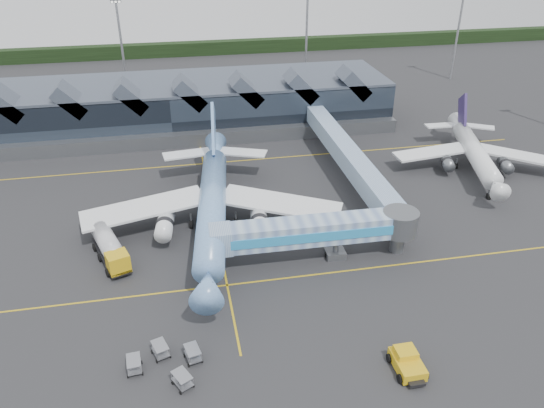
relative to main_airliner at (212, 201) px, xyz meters
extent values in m
plane|color=#27272A|center=(0.23, -6.23, -4.08)|extent=(260.00, 260.00, 0.00)
cube|color=gold|center=(0.23, -14.23, -4.08)|extent=(120.00, 0.25, 0.01)
cube|color=gold|center=(0.23, 21.77, -4.08)|extent=(120.00, 0.25, 0.01)
cube|color=gold|center=(0.23, 3.77, -4.08)|extent=(0.25, 60.00, 0.01)
cube|color=black|center=(0.23, 103.77, -2.08)|extent=(260.00, 4.00, 4.00)
cube|color=black|center=(-4.77, 41.77, 0.42)|extent=(90.00, 20.00, 9.00)
cube|color=#444C5B|center=(-4.77, 41.77, 5.12)|extent=(90.00, 20.00, 0.60)
cube|color=slate|center=(-4.77, 30.77, -2.78)|extent=(90.00, 2.50, 2.60)
cube|color=#444C5B|center=(-33.77, 34.77, 5.22)|extent=(6.43, 6.00, 6.43)
cube|color=#444C5B|center=(-22.77, 34.77, 5.22)|extent=(6.43, 6.00, 6.43)
cube|color=#444C5B|center=(-11.77, 34.77, 5.22)|extent=(6.43, 6.00, 6.43)
cube|color=#444C5B|center=(-0.77, 34.77, 5.22)|extent=(6.43, 6.00, 6.43)
cube|color=#444C5B|center=(10.23, 34.77, 5.22)|extent=(6.43, 6.00, 6.43)
cube|color=#444C5B|center=(21.23, 34.77, 5.22)|extent=(6.43, 6.00, 6.43)
cube|color=#444C5B|center=(32.23, 34.77, 5.22)|extent=(6.43, 6.00, 6.43)
cylinder|color=gray|center=(-14.77, 65.77, 6.92)|extent=(0.56, 0.56, 22.00)
cube|color=slate|center=(-14.77, 65.77, 17.92)|extent=(2.40, 0.50, 0.90)
cylinder|color=gray|center=(30.23, 65.77, 6.92)|extent=(0.56, 0.56, 22.00)
cylinder|color=gray|center=(70.23, 63.77, 6.92)|extent=(0.56, 0.56, 22.00)
cylinder|color=#5F89C1|center=(-0.17, -1.40, 0.02)|extent=(7.53, 31.01, 3.80)
cone|color=#5F89C1|center=(-2.38, -19.29, 0.02)|extent=(4.41, 5.70, 3.80)
cube|color=black|center=(-2.46, -19.94, 0.81)|extent=(1.47, 0.51, 0.48)
cone|color=#5F89C1|center=(2.14, 17.37, 0.30)|extent=(4.63, 7.45, 3.80)
cube|color=white|center=(-9.65, 1.06, -0.65)|extent=(18.03, 8.90, 1.25)
cube|color=white|center=(9.62, -1.32, -0.65)|extent=(18.06, 12.48, 1.25)
cylinder|color=white|center=(-6.87, -2.79, -1.60)|extent=(2.98, 5.52, 2.35)
cylinder|color=white|center=(5.98, -4.37, -1.60)|extent=(2.98, 5.52, 2.35)
cube|color=#5F89C1|center=(1.93, 15.62, 4.26)|extent=(1.64, 9.70, 10.46)
cube|color=white|center=(-2.66, 16.63, 0.30)|extent=(8.23, 4.02, 0.25)
cube|color=white|center=(6.62, 15.48, 0.30)|extent=(8.49, 5.71, 0.25)
cylinder|color=slate|center=(-1.95, -15.80, -2.98)|extent=(0.28, 0.28, 2.20)
cylinder|color=slate|center=(-3.21, 0.31, -2.98)|extent=(0.28, 0.28, 2.20)
cylinder|color=slate|center=(3.19, -0.48, -2.98)|extent=(0.28, 0.28, 2.20)
cylinder|color=black|center=(-1.95, -15.80, -3.68)|extent=(0.62, 1.45, 1.41)
cylinder|color=white|center=(46.40, 9.80, -0.72)|extent=(8.91, 21.86, 3.12)
cone|color=white|center=(42.94, -2.51, -0.72)|extent=(4.01, 4.45, 3.12)
cube|color=black|center=(42.82, -2.96, -0.06)|extent=(1.23, 0.64, 0.48)
cone|color=white|center=(50.03, 22.71, -0.48)|extent=(4.35, 5.65, 3.12)
cube|color=white|center=(39.65, 12.73, -1.26)|extent=(13.13, 4.57, 1.04)
cube|color=white|center=(53.70, 8.78, -1.26)|extent=(13.04, 10.57, 1.04)
cylinder|color=slate|center=(41.30, 9.61, -2.04)|extent=(2.87, 4.13, 1.93)
cylinder|color=slate|center=(50.66, 6.98, -2.04)|extent=(2.87, 4.13, 1.93)
cube|color=#28194D|center=(49.69, 21.51, 2.40)|extent=(2.35, 6.87, 7.60)
cube|color=white|center=(46.39, 22.76, -0.48)|extent=(6.01, 2.36, 0.26)
cube|color=white|center=(53.16, 20.86, -0.48)|extent=(6.25, 4.84, 0.26)
cylinder|color=slate|center=(43.62, -0.11, -3.18)|extent=(0.29, 0.29, 1.81)
cylinder|color=slate|center=(44.10, 11.41, -3.18)|extent=(0.29, 0.29, 1.81)
cylinder|color=slate|center=(49.21, 9.98, -3.18)|extent=(0.29, 0.29, 1.81)
cylinder|color=black|center=(43.62, -0.11, -3.76)|extent=(0.76, 1.24, 1.16)
cube|color=#6E88B7|center=(11.78, -10.89, 0.35)|extent=(21.44, 3.57, 3.10)
cube|color=#298FCD|center=(11.75, -12.55, 0.35)|extent=(21.39, 0.49, 1.28)
cube|color=#6E88B7|center=(0.01, -10.69, 0.35)|extent=(2.84, 3.47, 3.21)
cylinder|color=slate|center=(14.98, -10.94, -1.86)|extent=(0.75, 0.75, 4.43)
cube|color=slate|center=(14.98, -10.94, -3.60)|extent=(2.60, 2.18, 0.96)
cylinder|color=black|center=(13.91, -10.93, -3.71)|extent=(0.44, 0.97, 0.96)
cylinder|color=black|center=(16.05, -10.96, -3.71)|extent=(0.44, 0.97, 0.96)
cylinder|color=slate|center=(23.54, -11.09, 0.35)|extent=(4.71, 4.71, 3.21)
cylinder|color=slate|center=(23.54, -11.09, -1.86)|extent=(1.93, 1.93, 4.43)
cube|color=black|center=(-13.98, -6.06, -3.26)|extent=(5.69, 10.13, 0.55)
cube|color=gold|center=(-12.76, -9.56, -2.12)|extent=(3.26, 3.12, 2.40)
cube|color=black|center=(-12.47, -10.38, -1.57)|extent=(2.32, 0.94, 1.09)
cylinder|color=silver|center=(-14.41, -4.82, -1.79)|extent=(4.44, 6.79, 2.51)
sphere|color=silver|center=(-15.45, -1.84, -1.79)|extent=(2.40, 2.40, 2.40)
sphere|color=silver|center=(-13.37, -7.81, -1.79)|extent=(2.40, 2.40, 2.40)
cylinder|color=black|center=(-14.19, -9.60, -3.54)|extent=(0.72, 1.15, 1.09)
cylinder|color=black|center=(-11.62, -8.70, -3.54)|extent=(0.72, 1.15, 1.09)
cylinder|color=black|center=(-15.44, -5.99, -3.54)|extent=(0.72, 1.15, 1.09)
cylinder|color=black|center=(-12.87, -5.10, -3.54)|extent=(0.72, 1.15, 1.09)
cylinder|color=black|center=(-16.34, -3.42, -3.54)|extent=(0.72, 1.15, 1.09)
cylinder|color=black|center=(-13.76, -2.52, -3.54)|extent=(0.72, 1.15, 1.09)
cube|color=gold|center=(16.24, -31.22, -3.28)|extent=(2.54, 4.13, 1.14)
cube|color=gold|center=(16.24, -30.53, -2.42)|extent=(2.07, 1.84, 0.80)
cube|color=black|center=(16.25, -33.39, -3.57)|extent=(1.61, 0.92, 0.34)
cylinder|color=black|center=(14.93, -32.59, -3.62)|extent=(0.35, 0.92, 0.92)
cylinder|color=black|center=(17.56, -32.58, -3.62)|extent=(0.35, 0.92, 0.92)
cylinder|color=black|center=(14.92, -29.85, -3.62)|extent=(0.35, 0.92, 0.92)
cylinder|color=black|center=(17.55, -29.84, -3.62)|extent=(0.35, 0.92, 0.92)
cube|color=gray|center=(-7.86, -24.55, -3.55)|extent=(1.95, 2.43, 0.14)
cube|color=gray|center=(-7.86, -24.55, -2.64)|extent=(1.95, 2.43, 0.08)
cylinder|color=black|center=(-7.43, -23.59, -3.91)|extent=(0.22, 0.36, 0.34)
cube|color=gray|center=(-4.62, -25.75, -3.55)|extent=(1.79, 2.36, 0.14)
cube|color=gray|center=(-4.62, -25.75, -2.64)|extent=(1.79, 2.36, 0.08)
cylinder|color=black|center=(-4.10, -24.84, -3.91)|extent=(0.19, 0.36, 0.34)
cube|color=gray|center=(-10.43, -26.14, -3.55)|extent=(1.51, 2.21, 0.14)
cube|color=gray|center=(-10.43, -26.14, -2.64)|extent=(1.51, 2.21, 0.08)
cylinder|color=black|center=(-9.78, -25.32, -3.91)|extent=(0.14, 0.35, 0.34)
cube|color=gray|center=(-5.82, -28.99, -3.55)|extent=(2.16, 2.49, 0.14)
cube|color=gray|center=(-5.82, -28.99, -2.64)|extent=(2.16, 2.49, 0.08)
cylinder|color=black|center=(-5.54, -27.98, -3.91)|extent=(0.26, 0.36, 0.34)
camera|label=1|loc=(-4.28, -66.09, 36.29)|focal=35.00mm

